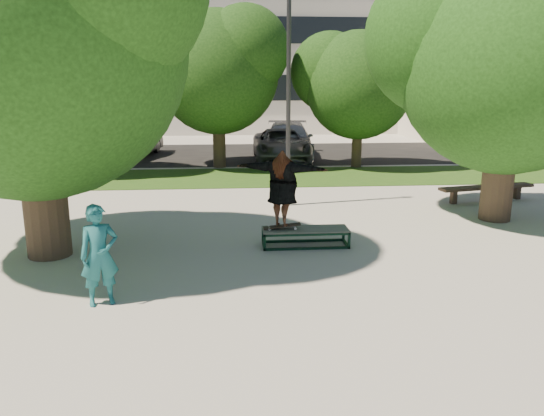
{
  "coord_description": "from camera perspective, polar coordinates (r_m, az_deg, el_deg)",
  "views": [
    {
      "loc": [
        -0.61,
        -9.39,
        3.37
      ],
      "look_at": [
        0.2,
        0.6,
        0.98
      ],
      "focal_mm": 35.0,
      "sensor_mm": 36.0,
      "label": 1
    }
  ],
  "objects": [
    {
      "name": "side_building",
      "position": [
        36.49,
        26.76,
        13.02
      ],
      "size": [
        15.0,
        10.0,
        8.0
      ],
      "primitive_type": "cube",
      "color": "beige",
      "rests_on": "ground"
    },
    {
      "name": "office_building",
      "position": [
        41.64,
        -6.93,
        19.72
      ],
      "size": [
        30.0,
        14.12,
        16.0
      ],
      "color": "beige",
      "rests_on": "ground"
    },
    {
      "name": "tree_left",
      "position": [
        11.16,
        -25.15,
        17.63
      ],
      "size": [
        6.96,
        5.95,
        7.12
      ],
      "color": "#38281E",
      "rests_on": "ground"
    },
    {
      "name": "car_silver_a",
      "position": [
        26.86,
        -19.35,
        7.07
      ],
      "size": [
        2.54,
        4.62,
        1.49
      ],
      "primitive_type": "imported",
      "rotation": [
        0.0,
        0.0,
        0.19
      ],
      "color": "#AAABAF",
      "rests_on": "asphalt_strip"
    },
    {
      "name": "asphalt_strip",
      "position": [
        25.61,
        -3.26,
        5.85
      ],
      "size": [
        40.0,
        8.0,
        0.01
      ],
      "primitive_type": "cube",
      "color": "black",
      "rests_on": "ground"
    },
    {
      "name": "tree_right",
      "position": [
        14.09,
        23.84,
        15.27
      ],
      "size": [
        6.24,
        5.33,
        6.51
      ],
      "color": "#38281E",
      "rests_on": "ground"
    },
    {
      "name": "bg_tree_mid",
      "position": [
        21.48,
        -6.1,
        15.08
      ],
      "size": [
        5.76,
        4.92,
        6.24
      ],
      "color": "#38281E",
      "rests_on": "ground"
    },
    {
      "name": "grind_box",
      "position": [
        11.17,
        3.59,
        -3.14
      ],
      "size": [
        1.8,
        0.6,
        0.38
      ],
      "color": "black",
      "rests_on": "ground"
    },
    {
      "name": "car_grey",
      "position": [
        23.18,
        0.98,
        6.79
      ],
      "size": [
        2.36,
        5.0,
        1.38
      ],
      "primitive_type": "imported",
      "rotation": [
        0.0,
        0.0,
        -0.01
      ],
      "color": "#5E5D63",
      "rests_on": "asphalt_strip"
    },
    {
      "name": "bench",
      "position": [
        16.47,
        22.09,
        1.98
      ],
      "size": [
        2.99,
        1.02,
        0.46
      ],
      "rotation": [
        0.0,
        0.0,
        0.21
      ],
      "color": "#46352A",
      "rests_on": "ground"
    },
    {
      "name": "skater_rig",
      "position": [
        10.86,
        1.11,
        2.11
      ],
      "size": [
        1.98,
        1.29,
        1.65
      ],
      "rotation": [
        0.0,
        0.0,
        2.71
      ],
      "color": "white",
      "rests_on": "grind_box"
    },
    {
      "name": "bystander",
      "position": [
        8.53,
        -18.08,
        -4.85
      ],
      "size": [
        0.68,
        0.57,
        1.58
      ],
      "primitive_type": "imported",
      "rotation": [
        0.0,
        0.0,
        0.39
      ],
      "color": "#1C666B",
      "rests_on": "ground"
    },
    {
      "name": "bg_tree_right",
      "position": [
        21.55,
        9.15,
        13.58
      ],
      "size": [
        5.04,
        4.31,
        5.43
      ],
      "color": "#38281E",
      "rests_on": "ground"
    },
    {
      "name": "bg_tree_left",
      "position": [
        21.31,
        -21.51,
        13.5
      ],
      "size": [
        5.28,
        4.51,
        5.77
      ],
      "color": "#38281E",
      "rests_on": "ground"
    },
    {
      "name": "car_silver_b",
      "position": [
        23.94,
        1.69,
        7.23
      ],
      "size": [
        2.75,
        5.63,
        1.58
      ],
      "primitive_type": "imported",
      "rotation": [
        0.0,
        0.0,
        -0.1
      ],
      "color": "#9E9EA3",
      "rests_on": "asphalt_strip"
    },
    {
      "name": "ground",
      "position": [
        9.99,
        -0.88,
        -6.29
      ],
      "size": [
        120.0,
        120.0,
        0.0
      ],
      "primitive_type": "plane",
      "color": "#ACA99E",
      "rests_on": "ground"
    },
    {
      "name": "grass_strip",
      "position": [
        19.25,
        0.22,
        3.37
      ],
      "size": [
        30.0,
        4.0,
        0.02
      ],
      "primitive_type": "cube",
      "color": "#1D4614",
      "rests_on": "ground"
    },
    {
      "name": "lamppost",
      "position": [
        14.48,
        1.78,
        12.55
      ],
      "size": [
        0.25,
        0.15,
        6.11
      ],
      "color": "#2D2D30",
      "rests_on": "ground"
    },
    {
      "name": "car_dark",
      "position": [
        25.29,
        -14.72,
        6.98
      ],
      "size": [
        2.25,
        4.58,
        1.45
      ],
      "primitive_type": "imported",
      "rotation": [
        0.0,
        0.0,
        -0.17
      ],
      "color": "black",
      "rests_on": "asphalt_strip"
    }
  ]
}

